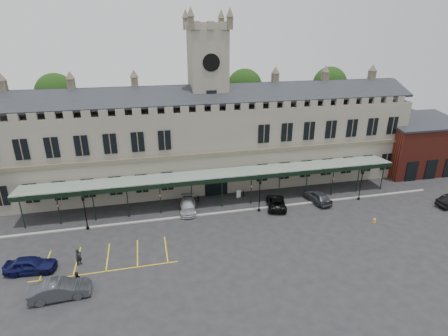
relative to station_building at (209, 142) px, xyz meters
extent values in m
plane|color=black|center=(0.00, -15.91, -6.47)|extent=(140.00, 140.00, 0.00)
cube|color=slate|center=(0.00, 0.09, -0.47)|extent=(60.00, 10.00, 12.00)
cube|color=brown|center=(0.00, -5.09, -0.27)|extent=(60.00, 0.35, 0.50)
cube|color=black|center=(0.00, -2.41, 7.33)|extent=(60.00, 4.77, 2.20)
cube|color=black|center=(0.00, 2.59, 7.33)|extent=(60.00, 4.77, 2.20)
cube|color=black|center=(0.00, -5.01, -4.57)|extent=(3.20, 0.18, 3.80)
cube|color=slate|center=(0.00, 0.09, 4.53)|extent=(5.00, 5.00, 22.00)
cylinder|color=silver|center=(0.00, -2.47, 11.53)|extent=(2.20, 0.12, 2.20)
cylinder|color=black|center=(0.00, -2.54, 11.53)|extent=(2.30, 0.04, 2.30)
cube|color=black|center=(0.00, -2.47, 6.53)|extent=(1.40, 0.12, 2.80)
cube|color=#8C9E93|center=(0.00, -6.91, -2.37)|extent=(50.00, 4.00, 0.40)
cube|color=black|center=(0.00, -8.91, -2.62)|extent=(50.00, 0.18, 0.50)
cube|color=maroon|center=(34.00, -2.91, -2.47)|extent=(12.00, 8.00, 8.00)
cube|color=black|center=(34.00, -2.91, 2.03)|extent=(12.40, 8.36, 1.47)
cube|color=gray|center=(0.00, -10.41, -6.41)|extent=(60.00, 0.40, 0.12)
cylinder|color=#332314|center=(-22.00, 9.09, -0.47)|extent=(0.70, 0.70, 12.00)
sphere|color=black|center=(-22.00, 9.09, 6.53)|extent=(6.00, 6.00, 6.00)
cylinder|color=#332314|center=(8.00, 9.09, -0.47)|extent=(0.70, 0.70, 12.00)
sphere|color=black|center=(8.00, 9.09, 6.53)|extent=(6.00, 6.00, 6.00)
cylinder|color=#332314|center=(24.00, 9.09, -0.47)|extent=(0.70, 0.70, 12.00)
sphere|color=black|center=(24.00, 9.09, 6.53)|extent=(6.00, 6.00, 6.00)
cylinder|color=black|center=(-16.71, -10.67, -6.32)|extent=(0.35, 0.35, 0.29)
cylinder|color=black|center=(-16.71, -10.67, -4.55)|extent=(0.12, 0.12, 3.84)
cube|color=black|center=(-16.71, -10.67, -2.48)|extent=(0.27, 0.27, 0.38)
cone|color=black|center=(-16.71, -10.67, -2.14)|extent=(0.42, 0.42, 0.29)
cylinder|color=black|center=(4.43, -10.95, -6.32)|extent=(0.35, 0.35, 0.29)
cylinder|color=black|center=(4.43, -10.95, -4.52)|extent=(0.12, 0.12, 3.89)
cube|color=black|center=(4.43, -10.95, -2.43)|extent=(0.27, 0.27, 0.39)
cone|color=black|center=(4.43, -10.95, -2.09)|extent=(0.43, 0.43, 0.29)
cylinder|color=black|center=(18.97, -10.93, -6.32)|extent=(0.35, 0.35, 0.29)
cylinder|color=black|center=(18.97, -10.93, -4.52)|extent=(0.12, 0.12, 3.89)
cube|color=black|center=(18.97, -10.93, -2.43)|extent=(0.27, 0.27, 0.39)
cone|color=black|center=(18.97, -10.93, -2.09)|extent=(0.43, 0.43, 0.29)
cube|color=#F86107|center=(17.27, -16.90, -6.45)|extent=(0.34, 0.34, 0.04)
cone|color=#F86107|center=(17.27, -16.90, -6.15)|extent=(0.39, 0.39, 0.63)
cylinder|color=silver|center=(17.27, -16.90, -6.06)|extent=(0.26, 0.26, 0.09)
cylinder|color=black|center=(2.89, -6.54, -6.24)|extent=(0.06, 0.06, 0.46)
cube|color=silver|center=(2.89, -6.54, -5.91)|extent=(0.64, 0.18, 1.11)
cylinder|color=black|center=(-2.87, -6.61, -6.01)|extent=(0.16, 0.16, 0.92)
cylinder|color=black|center=(3.64, -6.43, -6.02)|extent=(0.16, 0.16, 0.90)
imported|color=#0D103A|center=(-21.00, -17.73, -5.67)|extent=(4.85, 2.34, 1.60)
imported|color=#34363B|center=(-17.50, -22.14, -5.64)|extent=(5.12, 2.02, 1.66)
imported|color=#A9ACB1|center=(-4.56, -8.84, -5.76)|extent=(2.48, 5.04, 1.41)
imported|color=black|center=(7.00, -10.40, -5.78)|extent=(3.52, 5.40, 1.38)
imported|color=#34363B|center=(13.00, -10.28, -5.66)|extent=(2.63, 4.97, 1.61)
imported|color=black|center=(-16.61, -17.62, -5.56)|extent=(0.78, 0.77, 1.82)
imported|color=black|center=(-16.30, -21.01, -5.68)|extent=(0.90, 0.78, 1.58)
camera|label=1|loc=(-9.09, -49.15, 15.32)|focal=28.00mm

